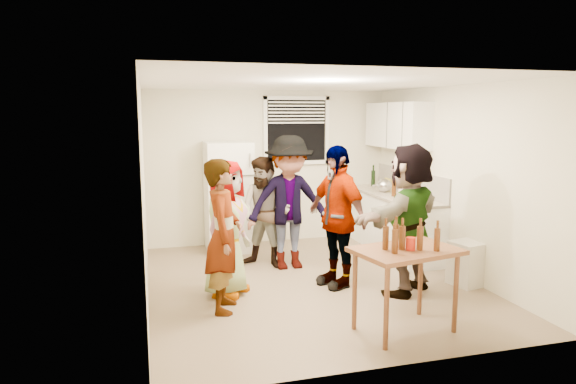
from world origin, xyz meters
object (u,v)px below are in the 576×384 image
object	(u,v)px
guest_back_right	(289,267)
guest_black	(335,285)
beer_bottle_counter	(394,196)
blue_cup	(412,202)
refrigerator	(229,197)
beer_bottle_table	(437,251)
kettle	(384,192)
guest_back_left	(266,266)
guest_stripe	(225,309)
guest_grey	(228,294)
red_cup	(410,250)
wine_bottle	(373,186)
guest_orange	(406,291)
trash_bin	(467,265)
serving_table	(403,330)

from	to	relation	value
guest_back_right	guest_black	size ratio (longest dim) A/B	1.05
beer_bottle_counter	blue_cup	world-z (taller)	beer_bottle_counter
refrigerator	guest_black	size ratio (longest dim) A/B	0.97
beer_bottle_counter	blue_cup	distance (m)	0.52
beer_bottle_table	beer_bottle_counter	bearing A→B (deg)	71.18
kettle	guest_back_left	size ratio (longest dim) A/B	0.17
beer_bottle_counter	guest_stripe	distance (m)	3.31
guest_grey	guest_back_left	size ratio (longest dim) A/B	1.04
blue_cup	guest_back_left	distance (m)	2.25
refrigerator	red_cup	bearing A→B (deg)	-71.23
guest_back_right	guest_black	distance (m)	0.94
guest_black	wine_bottle	bearing A→B (deg)	127.55
kettle	guest_orange	bearing A→B (deg)	-94.40
guest_grey	guest_black	size ratio (longest dim) A/B	0.91
kettle	trash_bin	size ratio (longest dim) A/B	0.48
red_cup	guest_grey	world-z (taller)	red_cup
wine_bottle	beer_bottle_table	bearing A→B (deg)	-105.88
serving_table	guest_grey	xyz separation A→B (m)	(-1.53, 1.51, 0.00)
beer_bottle_counter	trash_bin	xyz separation A→B (m)	(0.27, -1.51, -0.65)
wine_bottle	kettle	bearing A→B (deg)	-98.94
wine_bottle	trash_bin	bearing A→B (deg)	-87.29
wine_bottle	guest_back_right	bearing A→B (deg)	-145.19
guest_orange	beer_bottle_counter	bearing A→B (deg)	-144.67
red_cup	guest_orange	world-z (taller)	red_cup
guest_back_right	guest_black	bearing A→B (deg)	-67.22
blue_cup	guest_back_right	xyz separation A→B (m)	(-1.71, 0.31, -0.90)
refrigerator	guest_stripe	world-z (taller)	refrigerator
serving_table	guest_black	xyz separation A→B (m)	(-0.17, 1.47, 0.00)
kettle	guest_back_left	world-z (taller)	kettle
beer_bottle_table	guest_black	world-z (taller)	beer_bottle_table
blue_cup	wine_bottle	bearing A→B (deg)	85.24
beer_bottle_table	red_cup	world-z (taller)	beer_bottle_table
refrigerator	serving_table	size ratio (longest dim) A/B	1.71
wine_bottle	trash_bin	xyz separation A→B (m)	(0.12, -2.58, -0.65)
red_cup	guest_stripe	xyz separation A→B (m)	(-1.65, 1.08, -0.84)
refrigerator	beer_bottle_table	world-z (taller)	refrigerator
red_cup	guest_black	bearing A→B (deg)	96.84
refrigerator	guest_grey	size ratio (longest dim) A/B	1.06
serving_table	guest_black	size ratio (longest dim) A/B	0.56
refrigerator	trash_bin	bearing A→B (deg)	-43.14
guest_back_left	kettle	bearing A→B (deg)	51.42
blue_cup	beer_bottle_table	distance (m)	2.37
wine_bottle	guest_back_right	distance (m)	2.42
guest_grey	guest_back_left	bearing A→B (deg)	-0.40
guest_grey	guest_black	distance (m)	1.36
blue_cup	guest_back_right	world-z (taller)	blue_cup
wine_bottle	guest_orange	bearing A→B (deg)	-105.77
guest_black	guest_grey	bearing A→B (deg)	-109.76
beer_bottle_counter	guest_back_right	bearing A→B (deg)	-172.69
kettle	guest_back_left	distance (m)	2.29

